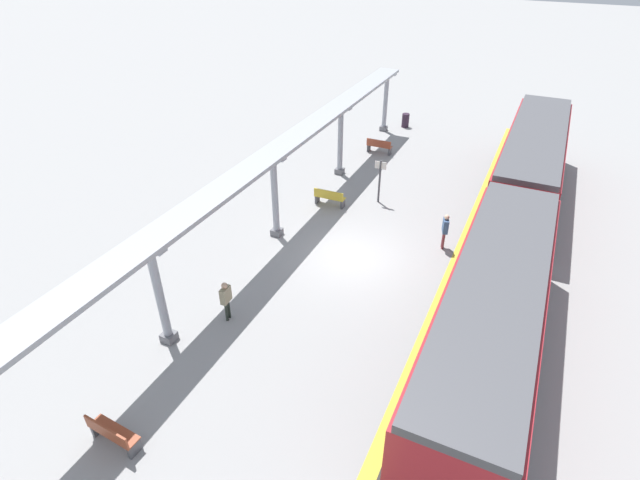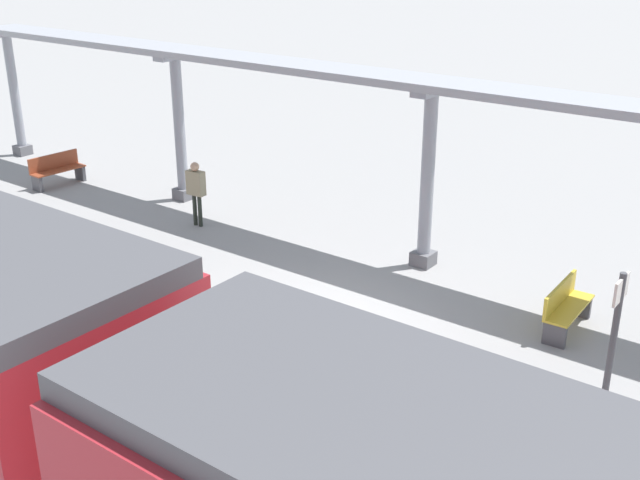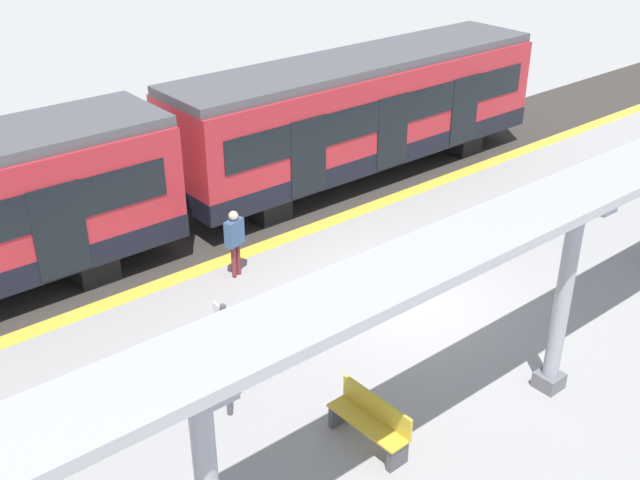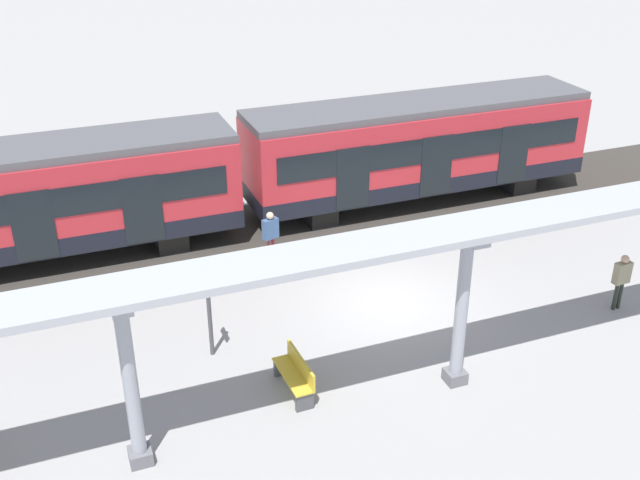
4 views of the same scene
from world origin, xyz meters
name	(u,v)px [view 2 (image 2 of 4)]	position (x,y,z in m)	size (l,w,h in m)	color
ground_plane	(311,329)	(0.00, 0.00, 0.00)	(176.00, 176.00, 0.00)	#989796
tactile_edge_strip	(142,435)	(-3.91, 0.00, 0.00)	(0.45, 36.91, 0.01)	gold
canopy_pillar_third	(427,179)	(3.69, -0.17, 1.90)	(1.10, 0.44, 3.75)	slate
canopy_pillar_fourth	(179,128)	(3.69, 7.03, 1.90)	(1.10, 0.44, 3.75)	slate
canopy_pillar_fifth	(15,94)	(3.69, 14.22, 1.90)	(1.10, 0.44, 3.75)	slate
canopy_beam	(432,84)	(3.69, -0.16, 3.83)	(1.20, 29.56, 0.16)	#A8AAB2
bench_mid_platform	(565,307)	(2.69, -3.59, 0.44)	(1.51, 0.49, 0.86)	gold
bench_far_end	(57,170)	(2.44, 10.70, 0.44)	(1.52, 0.53, 0.86)	brown
platform_info_sign	(615,329)	(0.67, -4.98, 1.33)	(0.56, 0.10, 2.20)	#4C4C51
passenger_waiting_near_edge	(300,405)	(-3.16, -2.26, 1.00)	(0.34, 0.50, 1.60)	maroon
passenger_by_the_benches	(196,186)	(2.51, 5.32, 0.98)	(0.23, 0.46, 1.57)	#262D26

